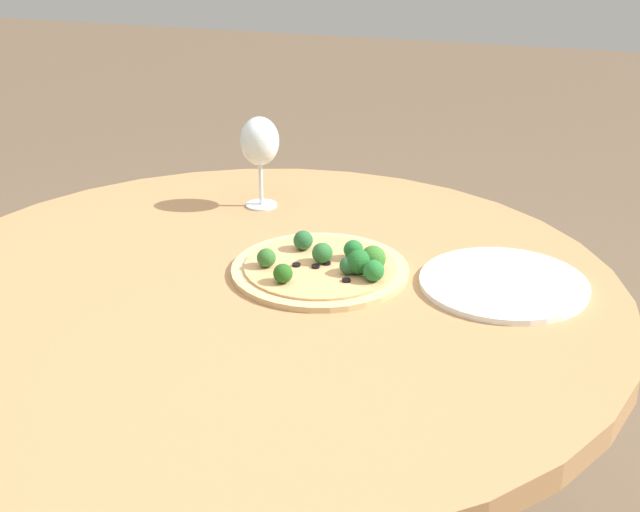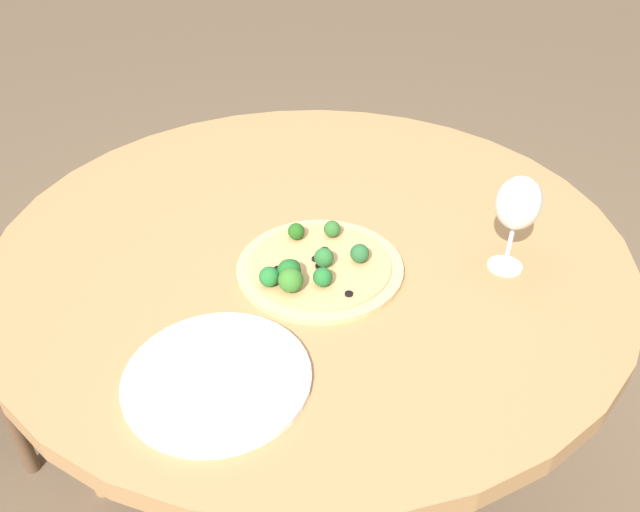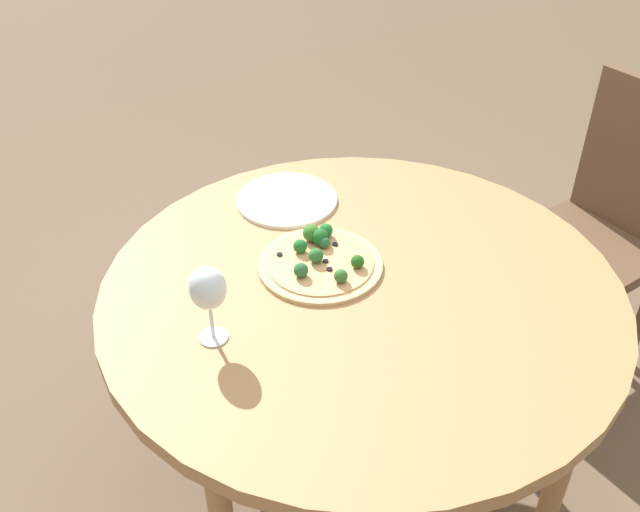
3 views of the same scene
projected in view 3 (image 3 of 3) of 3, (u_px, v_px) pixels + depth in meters
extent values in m
plane|color=brown|center=(353.00, 476.00, 2.07)|extent=(12.00, 12.00, 0.00)
cylinder|color=#A87A4C|center=(361.00, 290.00, 1.65)|extent=(1.21, 1.21, 0.04)
cylinder|color=#A87A4C|center=(446.00, 290.00, 2.22)|extent=(0.05, 0.05, 0.68)
cylinder|color=#A87A4C|center=(205.00, 320.00, 2.11)|extent=(0.05, 0.05, 0.68)
cylinder|color=#A87A4C|center=(553.00, 493.00, 1.63)|extent=(0.05, 0.05, 0.68)
cube|color=brown|center=(582.00, 250.00, 2.21)|extent=(0.53, 0.53, 0.04)
cylinder|color=brown|center=(492.00, 299.00, 2.38)|extent=(0.04, 0.04, 0.43)
cylinder|color=brown|center=(574.00, 358.00, 2.16)|extent=(0.04, 0.04, 0.43)
cylinder|color=brown|center=(559.00, 264.00, 2.54)|extent=(0.04, 0.04, 0.43)
cylinder|color=tan|center=(320.00, 264.00, 1.69)|extent=(0.30, 0.30, 0.01)
cylinder|color=tan|center=(320.00, 262.00, 1.69)|extent=(0.26, 0.26, 0.00)
sphere|color=#1D5F25|center=(320.00, 237.00, 1.73)|extent=(0.04, 0.04, 0.04)
sphere|color=#2D6128|center=(341.00, 276.00, 1.62)|extent=(0.03, 0.03, 0.03)
sphere|color=#215518|center=(357.00, 262.00, 1.66)|extent=(0.03, 0.03, 0.03)
sphere|color=#265A30|center=(324.00, 242.00, 1.73)|extent=(0.03, 0.03, 0.03)
sphere|color=#255B2E|center=(301.00, 270.00, 1.63)|extent=(0.03, 0.03, 0.03)
sphere|color=#29642D|center=(316.00, 256.00, 1.68)|extent=(0.04, 0.04, 0.04)
sphere|color=#21692B|center=(326.00, 230.00, 1.76)|extent=(0.03, 0.03, 0.03)
sphere|color=#326D25|center=(311.00, 233.00, 1.75)|extent=(0.04, 0.04, 0.04)
sphere|color=#1F6429|center=(300.00, 246.00, 1.71)|extent=(0.03, 0.03, 0.03)
cylinder|color=black|center=(317.00, 258.00, 1.69)|extent=(0.01, 0.01, 0.00)
cylinder|color=black|center=(326.00, 261.00, 1.69)|extent=(0.01, 0.01, 0.00)
cylinder|color=black|center=(280.00, 254.00, 1.71)|extent=(0.01, 0.01, 0.00)
cylinder|color=black|center=(335.00, 244.00, 1.74)|extent=(0.01, 0.01, 0.00)
cylinder|color=black|center=(330.00, 269.00, 1.66)|extent=(0.01, 0.01, 0.00)
cylinder|color=silver|center=(214.00, 337.00, 1.50)|extent=(0.06, 0.06, 0.00)
cylinder|color=silver|center=(212.00, 322.00, 1.47)|extent=(0.01, 0.01, 0.08)
ellipsoid|color=silver|center=(208.00, 288.00, 1.42)|extent=(0.08, 0.08, 0.10)
cylinder|color=white|center=(287.00, 200.00, 1.93)|extent=(0.27, 0.27, 0.01)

